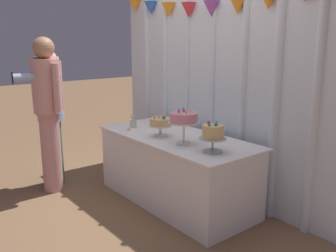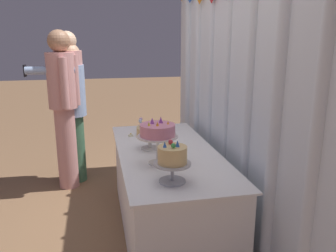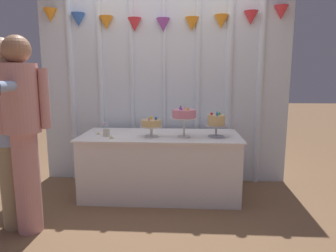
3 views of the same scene
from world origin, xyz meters
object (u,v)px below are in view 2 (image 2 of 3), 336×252
at_px(cake_display_rightmost, 173,158).
at_px(tealight_far_left, 150,129).
at_px(tealight_near_left, 131,135).
at_px(cake_display_leftmost, 150,133).
at_px(flower_vase, 142,128).
at_px(guest_girl_blue_dress, 72,106).
at_px(guest_man_dark_suit, 63,103).
at_px(cake_display_center, 158,132).
at_px(guest_man_pink_jacket, 71,101).
at_px(cake_table, 167,191).

relative_size(cake_display_rightmost, tealight_far_left, 6.07).
bearing_deg(cake_display_rightmost, tealight_near_left, -172.08).
bearing_deg(cake_display_leftmost, cake_display_rightmost, 2.91).
distance_m(flower_vase, guest_girl_blue_dress, 1.00).
relative_size(cake_display_rightmost, guest_girl_blue_dress, 0.18).
bearing_deg(guest_man_dark_suit, tealight_near_left, 47.36).
height_order(cake_display_leftmost, cake_display_center, cake_display_center).
distance_m(guest_man_dark_suit, guest_man_pink_jacket, 0.19).
height_order(cake_display_rightmost, flower_vase, cake_display_rightmost).
height_order(cake_display_center, tealight_near_left, cake_display_center).
xyz_separation_m(cake_display_center, cake_display_rightmost, (0.36, 0.04, -0.08)).
bearing_deg(cake_table, tealight_far_left, -176.88).
relative_size(flower_vase, guest_man_pink_jacket, 0.09).
bearing_deg(cake_display_rightmost, cake_display_leftmost, -177.09).
xyz_separation_m(cake_table, cake_display_leftmost, (-0.09, -0.13, 0.51)).
bearing_deg(guest_man_pink_jacket, tealight_near_left, 37.11).
height_order(cake_display_leftmost, guest_man_dark_suit, guest_man_dark_suit).
distance_m(tealight_far_left, tealight_near_left, 0.30).
height_order(flower_vase, guest_girl_blue_dress, guest_girl_blue_dress).
bearing_deg(tealight_near_left, guest_man_dark_suit, -132.64).
xyz_separation_m(cake_display_rightmost, guest_man_pink_jacket, (-1.94, -0.76, 0.07)).
distance_m(cake_display_center, cake_display_rightmost, 0.37).
bearing_deg(cake_table, guest_man_pink_jacket, -146.80).
xyz_separation_m(cake_display_center, guest_man_dark_suit, (-1.41, -0.79, -0.00)).
xyz_separation_m(cake_display_leftmost, tealight_far_left, (-0.63, 0.09, -0.14)).
distance_m(cake_table, guest_girl_blue_dress, 1.64).
bearing_deg(guest_girl_blue_dress, cake_display_center, 24.42).
xyz_separation_m(cake_display_leftmost, guest_man_pink_jacket, (-1.22, -0.72, 0.09)).
xyz_separation_m(cake_display_leftmost, flower_vase, (-0.51, -0.00, -0.09)).
xyz_separation_m(flower_vase, guest_man_pink_jacket, (-0.70, -0.72, 0.18)).
bearing_deg(flower_vase, guest_man_pink_jacket, -134.48).
height_order(cake_display_rightmost, guest_girl_blue_dress, guest_girl_blue_dress).
distance_m(cake_display_leftmost, guest_girl_blue_dress, 1.40).
height_order(cake_display_leftmost, flower_vase, cake_display_leftmost).
height_order(cake_display_rightmost, guest_man_dark_suit, guest_man_dark_suit).
distance_m(cake_table, cake_display_rightmost, 0.84).
xyz_separation_m(guest_girl_blue_dress, guest_man_dark_suit, (0.16, -0.08, 0.07)).
distance_m(cake_display_rightmost, tealight_far_left, 1.37).
relative_size(cake_display_center, guest_man_pink_jacket, 0.21).
xyz_separation_m(tealight_near_left, guest_man_pink_jacket, (-0.79, -0.60, 0.23)).
bearing_deg(cake_display_center, guest_man_dark_suit, -150.64).
distance_m(tealight_near_left, guest_girl_blue_dress, 0.99).
distance_m(cake_table, tealight_far_left, 0.81).
distance_m(cake_table, guest_man_dark_suit, 1.59).
xyz_separation_m(cake_display_rightmost, tealight_far_left, (-1.36, 0.06, -0.16)).
xyz_separation_m(tealight_near_left, guest_girl_blue_dress, (-0.78, -0.59, 0.17)).
height_order(cake_table, tealight_near_left, tealight_near_left).
relative_size(guest_girl_blue_dress, guest_man_dark_suit, 0.92).
height_order(tealight_far_left, guest_man_pink_jacket, guest_man_pink_jacket).
bearing_deg(guest_man_pink_jacket, cake_display_center, 24.53).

